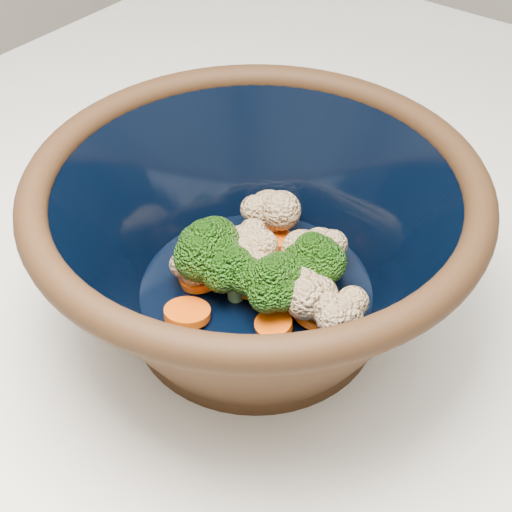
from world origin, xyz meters
TOP-DOWN VIEW (x-y plane):
  - mixing_bowl at (-0.10, 0.00)m, footprint 0.34×0.34m
  - vegetable_pile at (-0.10, 0.01)m, footprint 0.14×0.14m

SIDE VIEW (x-z plane):
  - vegetable_pile at x=-0.10m, z-range 0.92..0.98m
  - mixing_bowl at x=-0.10m, z-range 0.91..1.04m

